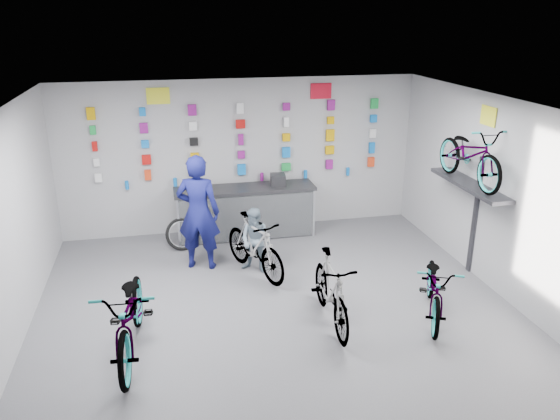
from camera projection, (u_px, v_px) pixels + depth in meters
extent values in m
plane|color=#4D4D52|center=(286.00, 332.00, 7.54)|extent=(8.00, 8.00, 0.00)
plane|color=white|center=(287.00, 115.00, 6.51)|extent=(8.00, 8.00, 0.00)
plane|color=#AFAFB1|center=(241.00, 156.00, 10.70)|extent=(7.00, 0.00, 7.00)
plane|color=#AFAFB1|center=(527.00, 212.00, 7.73)|extent=(0.00, 8.00, 8.00)
cube|color=black|center=(245.00, 214.00, 10.65)|extent=(2.60, 0.60, 0.90)
cube|color=silver|center=(248.00, 218.00, 10.36)|extent=(2.60, 0.02, 0.90)
cube|color=silver|center=(179.00, 223.00, 10.10)|extent=(0.04, 0.04, 0.96)
cube|color=silver|center=(314.00, 213.00, 10.62)|extent=(0.04, 0.04, 0.96)
cube|color=black|center=(245.00, 189.00, 10.47)|extent=(2.70, 0.66, 0.06)
cube|color=white|center=(98.00, 178.00, 10.18)|extent=(0.13, 0.06, 0.16)
cube|color=red|center=(148.00, 175.00, 10.36)|extent=(0.12, 0.06, 0.20)
cube|color=green|center=(196.00, 172.00, 10.54)|extent=(0.16, 0.06, 0.14)
cube|color=blue|center=(242.00, 169.00, 10.72)|extent=(0.16, 0.06, 0.21)
cube|color=green|center=(286.00, 167.00, 10.90)|extent=(0.18, 0.06, 0.15)
cube|color=#831478|center=(329.00, 164.00, 11.08)|extent=(0.14, 0.06, 0.19)
cube|color=red|center=(371.00, 162.00, 11.26)|extent=(0.13, 0.06, 0.20)
cube|color=white|center=(97.00, 162.00, 10.08)|extent=(0.11, 0.06, 0.15)
cube|color=#B80F0D|center=(147.00, 160.00, 10.26)|extent=(0.17, 0.06, 0.18)
cube|color=#D99F01|center=(195.00, 157.00, 10.44)|extent=(0.16, 0.06, 0.16)
cube|color=#831478|center=(241.00, 155.00, 10.62)|extent=(0.14, 0.06, 0.15)
cube|color=blue|center=(286.00, 152.00, 10.80)|extent=(0.16, 0.06, 0.20)
cube|color=#D99F01|center=(330.00, 150.00, 10.98)|extent=(0.17, 0.06, 0.17)
cube|color=blue|center=(372.00, 148.00, 11.16)|extent=(0.11, 0.06, 0.22)
cube|color=#B80F0D|center=(95.00, 146.00, 9.98)|extent=(0.09, 0.06, 0.18)
cube|color=blue|center=(145.00, 144.00, 10.16)|extent=(0.14, 0.06, 0.14)
cube|color=black|center=(194.00, 142.00, 10.34)|extent=(0.16, 0.06, 0.15)
cube|color=#831478|center=(241.00, 139.00, 10.52)|extent=(0.10, 0.06, 0.21)
cube|color=#D99F01|center=(286.00, 137.00, 10.70)|extent=(0.15, 0.06, 0.15)
cube|color=#D99F01|center=(330.00, 135.00, 10.88)|extent=(0.16, 0.06, 0.23)
cube|color=white|center=(373.00, 133.00, 11.06)|extent=(0.13, 0.06, 0.18)
cube|color=green|center=(93.00, 130.00, 9.87)|extent=(0.10, 0.06, 0.16)
cube|color=#831478|center=(144.00, 128.00, 10.05)|extent=(0.15, 0.06, 0.19)
cube|color=white|center=(193.00, 126.00, 10.23)|extent=(0.14, 0.06, 0.16)
cube|color=#B80F0D|center=(240.00, 124.00, 10.41)|extent=(0.18, 0.06, 0.16)
cube|color=white|center=(286.00, 122.00, 10.59)|extent=(0.10, 0.06, 0.19)
cube|color=#D99F01|center=(331.00, 120.00, 10.77)|extent=(0.13, 0.06, 0.14)
cube|color=blue|center=(374.00, 119.00, 10.95)|extent=(0.13, 0.06, 0.15)
cube|color=#D99F01|center=(91.00, 114.00, 9.77)|extent=(0.15, 0.06, 0.22)
cube|color=blue|center=(142.00, 112.00, 9.95)|extent=(0.11, 0.06, 0.15)
cube|color=#831478|center=(192.00, 110.00, 10.13)|extent=(0.16, 0.06, 0.20)
cube|color=white|center=(240.00, 108.00, 10.31)|extent=(0.13, 0.06, 0.20)
cube|color=#831478|center=(286.00, 107.00, 10.49)|extent=(0.14, 0.06, 0.15)
cube|color=#831478|center=(331.00, 105.00, 10.67)|extent=(0.15, 0.06, 0.20)
cube|color=green|center=(374.00, 103.00, 10.85)|extent=(0.15, 0.06, 0.20)
cylinder|color=blue|center=(127.00, 185.00, 10.32)|extent=(0.07, 0.07, 0.16)
cylinder|color=blue|center=(175.00, 182.00, 10.50)|extent=(0.07, 0.07, 0.16)
cylinder|color=#831478|center=(262.00, 177.00, 10.84)|extent=(0.07, 0.07, 0.16)
cylinder|color=blue|center=(306.00, 174.00, 11.02)|extent=(0.07, 0.07, 0.16)
cylinder|color=blue|center=(348.00, 171.00, 11.20)|extent=(0.07, 0.07, 0.16)
cube|color=#333338|center=(469.00, 185.00, 8.77)|extent=(0.38, 1.90, 0.06)
cube|color=#333338|center=(475.00, 216.00, 9.00)|extent=(0.04, 0.10, 2.00)
cube|color=yellow|center=(158.00, 96.00, 9.97)|extent=(0.42, 0.02, 0.30)
cube|color=red|center=(321.00, 91.00, 10.59)|extent=(0.42, 0.02, 0.30)
cube|color=yellow|center=(488.00, 116.00, 8.43)|extent=(0.02, 0.40, 0.30)
imported|color=gray|center=(131.00, 315.00, 6.90)|extent=(0.88, 2.15, 1.11)
imported|color=gray|center=(331.00, 291.00, 7.59)|extent=(0.54, 1.73, 1.03)
imported|color=gray|center=(435.00, 287.00, 7.79)|extent=(1.25, 1.84, 0.91)
imported|color=gray|center=(255.00, 246.00, 9.06)|extent=(1.11, 1.74, 1.02)
imported|color=gray|center=(470.00, 154.00, 8.59)|extent=(0.63, 1.80, 0.95)
imported|color=#101354|center=(198.00, 212.00, 9.15)|extent=(0.84, 0.67, 1.99)
imported|color=slate|center=(256.00, 241.00, 9.13)|extent=(0.69, 0.66, 1.12)
torus|color=black|center=(182.00, 234.00, 10.10)|extent=(0.64, 0.33, 0.60)
torus|color=silver|center=(182.00, 234.00, 10.10)|extent=(0.52, 0.25, 0.48)
cube|color=black|center=(278.00, 180.00, 10.55)|extent=(0.31, 0.33, 0.22)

